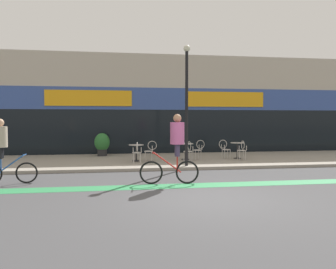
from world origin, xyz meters
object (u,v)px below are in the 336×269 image
at_px(bistro_table_1, 185,148).
at_px(cafe_chair_0_near, 137,151).
at_px(bistro_table_0, 136,149).
at_px(lamp_post, 187,96).
at_px(cafe_chair_1_near, 189,150).
at_px(cafe_chair_2_side, 225,148).
at_px(cafe_chair_1_side, 199,148).
at_px(cafe_chair_2_near, 242,149).
at_px(planter_pot, 102,144).
at_px(bistro_table_2, 237,147).
at_px(cyclist_1, 3,147).
at_px(cafe_chair_0_side, 150,149).
at_px(cyclist_0, 175,144).

height_order(bistro_table_1, cafe_chair_0_near, cafe_chair_0_near).
distance_m(bistro_table_0, lamp_post, 3.46).
xyz_separation_m(bistro_table_1, cafe_chair_1_near, (0.01, -0.62, -0.02)).
bearing_deg(cafe_chair_2_side, bistro_table_1, 175.27).
distance_m(cafe_chair_1_side, lamp_post, 3.17).
xyz_separation_m(cafe_chair_0_near, cafe_chair_2_near, (4.81, 0.28, 0.00)).
relative_size(cafe_chair_1_near, planter_pot, 0.77).
xyz_separation_m(bistro_table_1, bistro_table_2, (2.53, 0.06, 0.00)).
height_order(cafe_chair_1_near, cyclist_1, cyclist_1).
bearing_deg(cafe_chair_0_near, planter_pot, 26.36).
bearing_deg(lamp_post, cyclist_1, -159.63).
bearing_deg(cafe_chair_0_side, cyclist_0, 98.63).
distance_m(cafe_chair_1_near, planter_pot, 4.79).
distance_m(planter_pot, lamp_post, 5.83).
height_order(bistro_table_2, cafe_chair_0_near, cafe_chair_0_near).
bearing_deg(bistro_table_2, cafe_chair_0_near, -169.40).
distance_m(cafe_chair_0_near, cafe_chair_2_side, 4.29).
bearing_deg(cafe_chair_0_near, cyclist_0, -169.49).
relative_size(bistro_table_1, planter_pot, 0.65).
bearing_deg(bistro_table_1, cafe_chair_2_near, -12.53).
bearing_deg(cafe_chair_2_side, bistro_table_0, 177.26).
relative_size(bistro_table_1, cafe_chair_2_side, 0.83).
distance_m(cafe_chair_2_near, lamp_post, 3.93).
bearing_deg(cafe_chair_2_near, bistro_table_1, 79.98).
height_order(bistro_table_0, cyclist_1, cyclist_1).
bearing_deg(bistro_table_1, bistro_table_2, 1.43).
bearing_deg(cyclist_1, lamp_post, 16.53).
bearing_deg(cyclist_0, bistro_table_0, -73.89).
relative_size(cafe_chair_2_near, planter_pot, 0.77).
relative_size(cafe_chair_0_side, cyclist_1, 0.45).
bearing_deg(bistro_table_0, bistro_table_1, 5.30).
relative_size(bistro_table_2, cafe_chair_2_near, 0.85).
relative_size(bistro_table_0, cafe_chair_2_near, 0.82).
height_order(cafe_chair_2_side, planter_pot, planter_pot).
relative_size(cafe_chair_1_near, cafe_chair_2_side, 1.00).
bearing_deg(bistro_table_1, cafe_chair_0_side, -172.51).
height_order(cafe_chair_1_near, lamp_post, lamp_post).
relative_size(cafe_chair_0_near, cafe_chair_0_side, 1.00).
height_order(bistro_table_2, cafe_chair_1_near, cafe_chair_1_near).
distance_m(bistro_table_1, cafe_chair_0_side, 1.68).
bearing_deg(cafe_chair_2_side, cyclist_0, -129.17).
bearing_deg(cyclist_0, cafe_chair_1_near, -102.33).
relative_size(bistro_table_1, cyclist_0, 0.35).
bearing_deg(planter_pot, lamp_post, -49.00).
relative_size(bistro_table_0, cafe_chair_1_near, 0.82).
xyz_separation_m(bistro_table_2, planter_pot, (-6.44, 2.06, 0.09)).
bearing_deg(bistro_table_0, cafe_chair_1_near, -10.17).
relative_size(cafe_chair_1_side, cyclist_1, 0.45).
bearing_deg(cyclist_0, cafe_chair_0_side, -81.25).
height_order(bistro_table_0, planter_pot, planter_pot).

